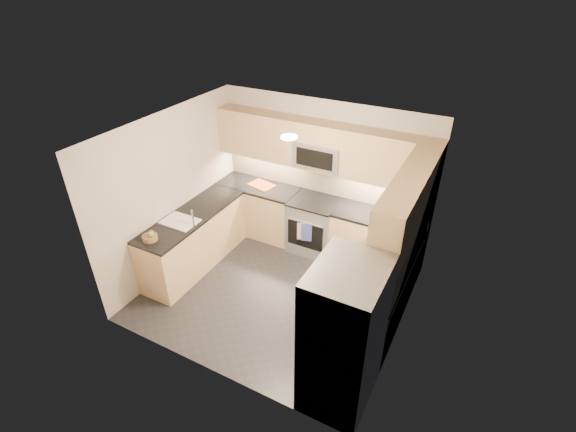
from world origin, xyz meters
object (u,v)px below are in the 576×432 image
object	(u,v)px
microwave	(320,154)
gas_range	(314,226)
fruit_basket	(150,238)
cutting_board	(262,185)
utensil_bowl	(419,224)
refrigerator	(344,337)

from	to	relation	value
microwave	gas_range	bearing A→B (deg)	-90.00
microwave	fruit_basket	xyz separation A→B (m)	(-1.56, -2.20, -0.72)
microwave	cutting_board	bearing A→B (deg)	-176.20
fruit_basket	utensil_bowl	bearing A→B (deg)	32.22
microwave	utensil_bowl	bearing A→B (deg)	-5.55
microwave	fruit_basket	bearing A→B (deg)	-125.29
gas_range	utensil_bowl	bearing A→B (deg)	-1.30
gas_range	utensil_bowl	distance (m)	1.77
cutting_board	fruit_basket	distance (m)	2.20
microwave	fruit_basket	size ratio (longest dim) A/B	3.64
utensil_bowl	fruit_basket	distance (m)	3.83
utensil_bowl	fruit_basket	size ratio (longest dim) A/B	1.25
cutting_board	fruit_basket	bearing A→B (deg)	-103.90
gas_range	cutting_board	distance (m)	1.14
utensil_bowl	gas_range	bearing A→B (deg)	178.70
microwave	utensil_bowl	distance (m)	1.82
refrigerator	cutting_board	xyz separation A→B (m)	(-2.48, 2.48, 0.05)
gas_range	fruit_basket	world-z (taller)	fruit_basket
gas_range	fruit_basket	size ratio (longest dim) A/B	4.36
gas_range	utensil_bowl	size ratio (longest dim) A/B	3.49
cutting_board	gas_range	bearing A→B (deg)	-3.14
refrigerator	fruit_basket	distance (m)	3.03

